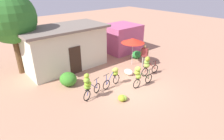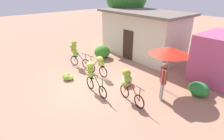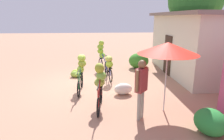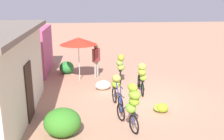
# 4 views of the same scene
# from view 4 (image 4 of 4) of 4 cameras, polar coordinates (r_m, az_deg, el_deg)

# --- Properties ---
(ground_plane) EXTENTS (60.00, 60.00, 0.00)m
(ground_plane) POSITION_cam_4_polar(r_m,az_deg,el_deg) (11.44, 5.61, -6.00)
(ground_plane) COLOR tan
(shop_pink) EXTENTS (3.20, 2.80, 2.47)m
(shop_pink) POSITION_cam_4_polar(r_m,az_deg,el_deg) (15.52, -18.39, 3.91)
(shop_pink) COLOR #B5507B
(shop_pink) RESTS_ON ground
(hedge_bush_front_left) EXTENTS (1.05, 1.15, 0.88)m
(hedge_bush_front_left) POSITION_cam_4_polar(r_m,az_deg,el_deg) (8.57, -10.44, -10.83)
(hedge_bush_front_left) COLOR #367E24
(hedge_bush_front_left) RESTS_ON ground
(hedge_bush_front_right) EXTENTS (0.92, 0.78, 0.65)m
(hedge_bush_front_right) POSITION_cam_4_polar(r_m,az_deg,el_deg) (15.01, -9.57, 0.54)
(hedge_bush_front_right) COLOR #288235
(hedge_bush_front_right) RESTS_ON ground
(market_umbrella) EXTENTS (1.80, 1.80, 2.19)m
(market_umbrella) POSITION_cam_4_polar(r_m,az_deg,el_deg) (13.28, -7.11, 6.10)
(market_umbrella) COLOR beige
(market_umbrella) RESTS_ON ground
(bicycle_leftmost) EXTENTS (1.52, 0.69, 1.63)m
(bicycle_leftmost) POSITION_cam_4_polar(r_m,az_deg,el_deg) (8.51, 4.17, -7.02)
(bicycle_leftmost) COLOR black
(bicycle_leftmost) RESTS_ON ground
(bicycle_near_pile) EXTENTS (1.57, 0.45, 1.21)m
(bicycle_near_pile) POSITION_cam_4_polar(r_m,az_deg,el_deg) (10.50, 0.96, -3.63)
(bicycle_near_pile) COLOR black
(bicycle_near_pile) RESTS_ON ground
(bicycle_center_loaded) EXTENTS (1.71, 0.40, 1.44)m
(bicycle_center_loaded) POSITION_cam_4_polar(r_m,az_deg,el_deg) (11.60, 6.33, -1.16)
(bicycle_center_loaded) COLOR black
(bicycle_center_loaded) RESTS_ON ground
(bicycle_by_shop) EXTENTS (1.60, 0.50, 1.45)m
(bicycle_by_shop) POSITION_cam_4_polar(r_m,az_deg,el_deg) (13.09, 1.80, 0.89)
(bicycle_by_shop) COLOR black
(bicycle_by_shop) RESTS_ON ground
(banana_pile_on_ground) EXTENTS (0.69, 0.64, 0.35)m
(banana_pile_on_ground) POSITION_cam_4_polar(r_m,az_deg,el_deg) (10.30, 10.35, -7.83)
(banana_pile_on_ground) COLOR #80A438
(banana_pile_on_ground) RESTS_ON ground
(produce_sack) EXTENTS (0.54, 0.76, 0.44)m
(produce_sack) POSITION_cam_4_polar(r_m,az_deg,el_deg) (12.30, -1.92, -3.23)
(produce_sack) COLOR silver
(produce_sack) RESTS_ON ground
(person_vendor) EXTENTS (0.45, 0.41, 1.76)m
(person_vendor) POSITION_cam_4_polar(r_m,az_deg,el_deg) (13.89, -3.36, 2.74)
(person_vendor) COLOR gray
(person_vendor) RESTS_ON ground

